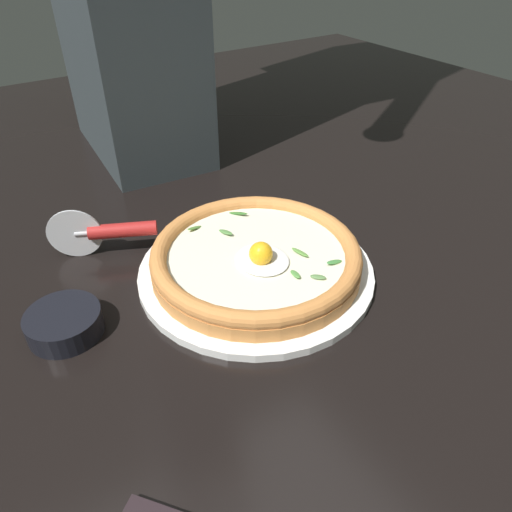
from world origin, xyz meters
TOP-DOWN VIEW (x-y plane):
  - ground_plane at (0.00, 0.00)m, footprint 2.40×2.40m
  - pizza_plate at (-0.03, 0.02)m, footprint 0.34×0.34m
  - pizza at (-0.03, 0.02)m, footprint 0.30×0.30m
  - side_bowl at (-0.07, -0.25)m, footprint 0.09×0.09m
  - pizza_cutter at (-0.20, -0.14)m, footprint 0.08×0.15m

SIDE VIEW (x-z plane):
  - ground_plane at x=0.00m, z-range -0.03..0.00m
  - pizza_plate at x=-0.03m, z-range 0.00..0.01m
  - side_bowl at x=-0.07m, z-range 0.00..0.03m
  - pizza at x=-0.03m, z-range 0.00..0.06m
  - pizza_cutter at x=-0.20m, z-range 0.00..0.08m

